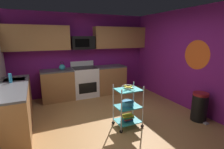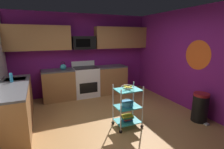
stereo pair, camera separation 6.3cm
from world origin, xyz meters
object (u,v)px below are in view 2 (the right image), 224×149
object	(u,v)px
book_stack	(127,118)
dish_soap_bottle	(11,78)
microwave	(84,43)
rolling_cart	(128,106)
kettle	(63,67)
trash_can	(200,107)
fruit_bowl	(128,87)
oven_range	(86,81)
mixing_bowl_large	(128,103)

from	to	relation	value
book_stack	dish_soap_bottle	distance (m)	2.66
microwave	rolling_cart	xyz separation A→B (m)	(0.31, -2.36, -1.25)
kettle	dish_soap_bottle	distance (m)	1.61
kettle	trash_can	distance (m)	3.81
kettle	fruit_bowl	bearing A→B (deg)	-66.37
kettle	trash_can	size ratio (longest dim) A/B	0.40
fruit_bowl	book_stack	world-z (taller)	fruit_bowl
oven_range	fruit_bowl	size ratio (longest dim) A/B	4.04
microwave	book_stack	distance (m)	2.81
rolling_cart	dish_soap_bottle	world-z (taller)	dish_soap_bottle
oven_range	rolling_cart	world-z (taller)	oven_range
dish_soap_bottle	kettle	bearing A→B (deg)	40.19
dish_soap_bottle	oven_range	bearing A→B (deg)	28.64
microwave	fruit_bowl	size ratio (longest dim) A/B	2.57
trash_can	book_stack	bearing A→B (deg)	164.78
rolling_cart	kettle	xyz separation A→B (m)	(-0.99, 2.25, 0.54)
rolling_cart	dish_soap_bottle	distance (m)	2.59
rolling_cart	kettle	distance (m)	2.52
microwave	kettle	bearing A→B (deg)	-170.94
fruit_bowl	dish_soap_bottle	distance (m)	2.53
trash_can	kettle	bearing A→B (deg)	134.08
dish_soap_bottle	trash_can	size ratio (longest dim) A/B	0.30
mixing_bowl_large	kettle	size ratio (longest dim) A/B	0.95
mixing_bowl_large	dish_soap_bottle	size ratio (longest dim) A/B	1.26
mixing_bowl_large	rolling_cart	bearing A→B (deg)	-0.00
oven_range	rolling_cart	size ratio (longest dim) A/B	1.20
oven_range	microwave	world-z (taller)	microwave
book_stack	dish_soap_bottle	size ratio (longest dim) A/B	1.28
microwave	fruit_bowl	xyz separation A→B (m)	(0.31, -2.36, -0.82)
rolling_cart	kettle	bearing A→B (deg)	113.63
fruit_bowl	dish_soap_bottle	size ratio (longest dim) A/B	1.36
mixing_bowl_large	kettle	world-z (taller)	kettle
rolling_cart	mixing_bowl_large	xyz separation A→B (m)	(-0.00, 0.00, 0.07)
oven_range	kettle	bearing A→B (deg)	-179.68
mixing_bowl_large	trash_can	size ratio (longest dim) A/B	0.38
book_stack	dish_soap_bottle	world-z (taller)	dish_soap_bottle
book_stack	trash_can	bearing A→B (deg)	-15.22
oven_range	mixing_bowl_large	world-z (taller)	oven_range
book_stack	dish_soap_bottle	xyz separation A→B (m)	(-2.22, 1.21, 0.82)
fruit_bowl	kettle	bearing A→B (deg)	113.63
book_stack	kettle	distance (m)	2.58
mixing_bowl_large	book_stack	xyz separation A→B (m)	(0.00, -0.00, -0.32)
microwave	dish_soap_bottle	xyz separation A→B (m)	(-1.91, -1.15, -0.68)
oven_range	trash_can	world-z (taller)	oven_range
oven_range	mixing_bowl_large	distance (m)	2.28
rolling_cart	book_stack	world-z (taller)	rolling_cart
mixing_bowl_large	trash_can	xyz separation A→B (m)	(1.62, -0.44, -0.19)
fruit_bowl	mixing_bowl_large	world-z (taller)	fruit_bowl
trash_can	oven_range	bearing A→B (deg)	125.55
fruit_bowl	book_stack	bearing A→B (deg)	-90.00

